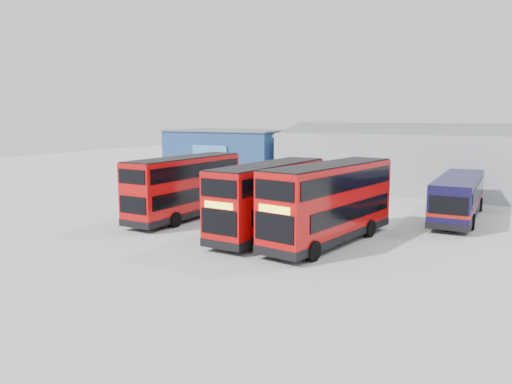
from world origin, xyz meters
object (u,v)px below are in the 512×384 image
double_decker_centre (269,200)px  double_decker_right (330,204)px  double_decker_left (185,188)px  office_block (232,154)px  maintenance_shed (459,162)px  single_decker_blue (458,198)px  panel_van (177,169)px

double_decker_centre → double_decker_right: size_ratio=0.95×
double_decker_left → double_decker_right: 10.39m
office_block → double_decker_right: (18.61, -20.37, -0.52)m
double_decker_centre → double_decker_right: (3.50, 0.08, 0.07)m
double_decker_left → double_decker_right: (10.30, -1.37, 0.08)m
double_decker_left → double_decker_right: double_decker_right is taller
maintenance_shed → single_decker_blue: size_ratio=2.99×
double_decker_left → panel_van: size_ratio=1.60×
maintenance_shed → double_decker_right: size_ratio=3.05×
office_block → maintenance_shed: (22.00, 2.01, 0.02)m
double_decker_centre → single_decker_blue: (8.50, 9.71, -0.62)m
double_decker_left → double_decker_centre: bearing=169.3°
panel_van → double_decker_left: bearing=-67.6°
double_decker_centre → panel_van: double_decker_centre is taller
maintenance_shed → panel_van: (-24.94, -7.46, -1.25)m
single_decker_blue → panel_van: single_decker_blue is taller
double_decker_centre → panel_van: size_ratio=1.61×
double_decker_left → single_decker_blue: 17.40m
double_decker_right → panel_van: double_decker_right is taller
office_block → double_decker_right: bearing=-47.6°
office_block → double_decker_right: 27.60m
maintenance_shed → double_decker_centre: bearing=-107.0°
double_decker_right → single_decker_blue: size_ratio=0.98×
office_block → maintenance_shed: 22.09m
office_block → single_decker_blue: office_block is taller
double_decker_left → panel_van: (-11.26, 13.55, -0.63)m
double_decker_centre → single_decker_blue: size_ratio=0.93×
double_decker_left → single_decker_blue: bearing=-150.4°
double_decker_right → office_block: bearing=141.3°
office_block → double_decker_centre: office_block is taller
double_decker_right → panel_van: (-21.56, 14.92, -0.71)m
maintenance_shed → panel_van: size_ratio=5.16×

